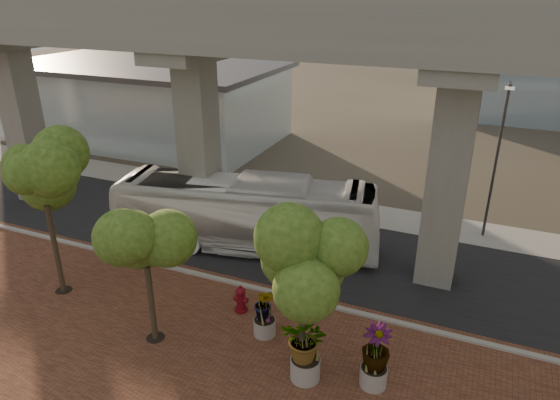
% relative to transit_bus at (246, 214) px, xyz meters
% --- Properties ---
extents(ground, '(160.00, 160.00, 0.00)m').
position_rel_transit_bus_xyz_m(ground, '(3.13, -1.37, -1.83)').
color(ground, '#3E382D').
rests_on(ground, ground).
extents(brick_plaza, '(70.00, 13.00, 0.06)m').
position_rel_transit_bus_xyz_m(brick_plaza, '(3.13, -9.37, -1.80)').
color(brick_plaza, brown).
rests_on(brick_plaza, ground).
extents(asphalt_road, '(90.00, 8.00, 0.04)m').
position_rel_transit_bus_xyz_m(asphalt_road, '(3.13, 0.63, -1.81)').
color(asphalt_road, black).
rests_on(asphalt_road, ground).
extents(curb_strip, '(70.00, 0.25, 0.16)m').
position_rel_transit_bus_xyz_m(curb_strip, '(3.13, -3.37, -1.75)').
color(curb_strip, '#9B9890').
rests_on(curb_strip, ground).
extents(far_sidewalk, '(90.00, 3.00, 0.06)m').
position_rel_transit_bus_xyz_m(far_sidewalk, '(3.13, 6.13, -1.80)').
color(far_sidewalk, '#9B9890').
rests_on(far_sidewalk, ground).
extents(transit_viaduct, '(72.00, 5.60, 12.40)m').
position_rel_transit_bus_xyz_m(transit_viaduct, '(3.13, 0.63, 5.45)').
color(transit_viaduct, gray).
rests_on(transit_viaduct, ground).
extents(station_pavilion, '(23.00, 13.00, 6.30)m').
position_rel_transit_bus_xyz_m(station_pavilion, '(-16.87, 14.63, 1.38)').
color(station_pavilion, silver).
rests_on(station_pavilion, ground).
extents(transit_bus, '(13.50, 5.64, 3.67)m').
position_rel_transit_bus_xyz_m(transit_bus, '(0.00, 0.00, 0.00)').
color(transit_bus, white).
rests_on(transit_bus, ground).
extents(fire_hydrant, '(0.58, 0.53, 1.17)m').
position_rel_transit_bus_xyz_m(fire_hydrant, '(2.26, -5.02, -1.21)').
color(fire_hydrant, maroon).
rests_on(fire_hydrant, ground).
extents(planter_front, '(2.24, 2.24, 2.46)m').
position_rel_transit_bus_xyz_m(planter_front, '(5.96, -7.53, -0.28)').
color(planter_front, '#A09B91').
rests_on(planter_front, ground).
extents(planter_right, '(2.19, 2.19, 2.34)m').
position_rel_transit_bus_xyz_m(planter_right, '(8.13, -6.95, -0.36)').
color(planter_right, gray).
rests_on(planter_right, ground).
extents(planter_left, '(1.86, 1.86, 2.05)m').
position_rel_transit_bus_xyz_m(planter_left, '(3.75, -5.98, -0.53)').
color(planter_left, '#A09990').
rests_on(planter_left, ground).
extents(street_tree_far_west, '(3.63, 3.63, 6.75)m').
position_rel_transit_bus_xyz_m(street_tree_far_west, '(-5.49, -6.73, 3.30)').
color(street_tree_far_west, '#4B3E2B').
rests_on(street_tree_far_west, ground).
extents(street_tree_near_west, '(3.03, 3.03, 5.36)m').
position_rel_transit_bus_xyz_m(street_tree_near_west, '(0.08, -7.79, 2.18)').
color(street_tree_near_west, '#4B3E2B').
rests_on(street_tree_near_west, ground).
extents(street_tree_near_east, '(3.92, 3.92, 6.43)m').
position_rel_transit_bus_xyz_m(street_tree_near_east, '(5.75, -7.36, 2.85)').
color(street_tree_near_east, '#4B3E2B').
rests_on(street_tree_near_east, ground).
extents(streetlamp_west, '(0.45, 1.31, 9.04)m').
position_rel_transit_bus_xyz_m(streetlamp_west, '(-5.19, 5.14, 3.44)').
color(streetlamp_west, '#2E2E34').
rests_on(streetlamp_west, ground).
extents(streetlamp_east, '(0.40, 1.17, 8.09)m').
position_rel_transit_bus_xyz_m(streetlamp_east, '(10.97, 5.84, 2.89)').
color(streetlamp_east, '#323137').
rests_on(streetlamp_east, ground).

